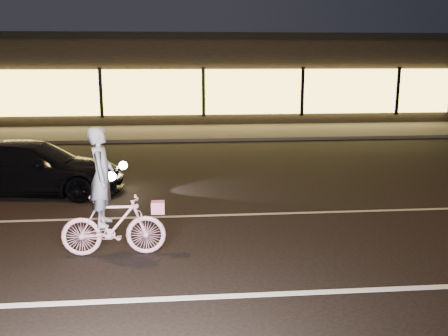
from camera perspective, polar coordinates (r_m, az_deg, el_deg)
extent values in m
plane|color=black|center=(8.31, 3.16, -9.60)|extent=(90.00, 90.00, 0.00)
cube|color=silver|center=(6.97, 5.02, -14.20)|extent=(60.00, 0.12, 0.01)
cube|color=gray|center=(10.18, 1.51, -5.35)|extent=(60.00, 0.10, 0.01)
cube|color=#383533|center=(20.87, -2.07, 4.09)|extent=(30.00, 4.00, 0.12)
cube|color=black|center=(26.66, -2.85, 10.12)|extent=(25.00, 8.00, 4.00)
cube|color=black|center=(26.65, -2.90, 14.53)|extent=(25.40, 8.40, 0.30)
cube|color=#FFD559|center=(22.59, -2.38, 8.67)|extent=(23.00, 0.15, 2.00)
cube|color=black|center=(22.73, -13.89, 8.34)|extent=(0.15, 0.08, 2.20)
cube|color=black|center=(22.52, -2.37, 8.65)|extent=(0.15, 0.08, 2.20)
cube|color=black|center=(23.19, 8.94, 8.63)|extent=(0.15, 0.08, 2.20)
cube|color=black|center=(24.67, 19.23, 8.32)|extent=(0.15, 0.08, 2.20)
imported|color=#FB529A|center=(8.22, -12.52, -6.42)|extent=(1.67, 0.47, 1.00)
imported|color=silver|center=(8.02, -13.81, -0.94)|extent=(0.38, 0.57, 1.57)
cube|color=#E65697|center=(8.08, -7.56, -4.48)|extent=(0.21, 0.17, 0.19)
imported|color=black|center=(12.44, -21.09, 0.02)|extent=(4.40, 2.22, 1.22)
sphere|color=#FFF2BF|center=(12.35, -11.45, 0.29)|extent=(0.20, 0.20, 0.20)
sphere|color=#FFF2BF|center=(11.29, -12.73, -0.93)|extent=(0.20, 0.20, 0.20)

